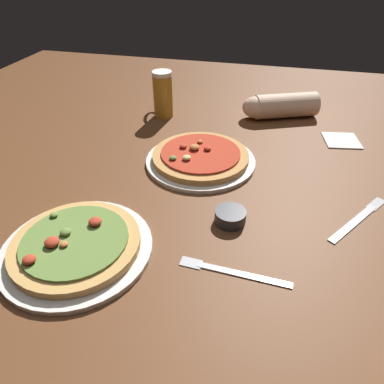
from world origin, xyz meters
name	(u,v)px	position (x,y,z in m)	size (l,w,h in m)	color
ground_plane	(192,203)	(0.00, 0.00, -0.01)	(2.40, 2.40, 0.03)	brown
pizza_plate_near	(76,246)	(-0.19, -0.24, 0.02)	(0.32, 0.32, 0.05)	silver
pizza_plate_far	(200,158)	(-0.02, 0.18, 0.02)	(0.32, 0.32, 0.05)	silver
beer_mug_dark	(162,94)	(-0.23, 0.48, 0.08)	(0.10, 0.11, 0.16)	#B27A23
ramekin_butter	(230,216)	(0.11, -0.07, 0.02)	(0.07, 0.07, 0.03)	#333338
napkin_folded	(342,140)	(0.40, 0.42, 0.00)	(0.11, 0.11, 0.01)	white
fork_left	(232,272)	(0.13, -0.22, 0.00)	(0.23, 0.03, 0.01)	silver
knife_right	(359,218)	(0.40, 0.01, 0.00)	(0.15, 0.20, 0.01)	silver
diner_arm	(278,106)	(0.19, 0.56, 0.04)	(0.27, 0.17, 0.09)	beige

